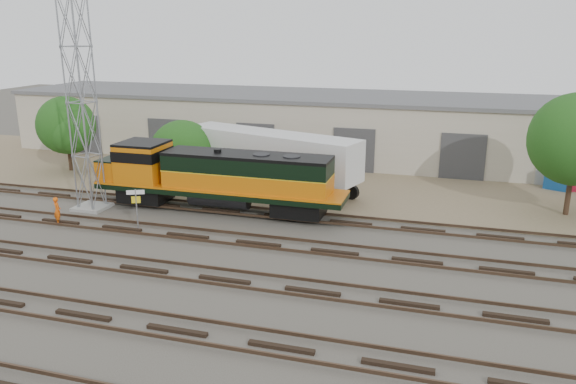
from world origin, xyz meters
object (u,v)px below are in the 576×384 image
(signal_tower, at_px, (82,107))
(semi_trailer, at_px, (274,155))
(locomotive, at_px, (214,177))
(worker, at_px, (57,211))

(signal_tower, relative_size, semi_trailer, 0.98)
(locomotive, height_order, signal_tower, signal_tower)
(semi_trailer, bearing_deg, worker, -116.33)
(signal_tower, height_order, worker, signal_tower)
(locomotive, distance_m, semi_trailer, 5.71)
(worker, distance_m, semi_trailer, 14.03)
(locomotive, xyz_separation_m, semi_trailer, (2.06, 5.32, 0.34))
(locomotive, height_order, semi_trailer, locomotive)
(locomotive, relative_size, semi_trailer, 1.18)
(signal_tower, distance_m, semi_trailer, 12.44)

